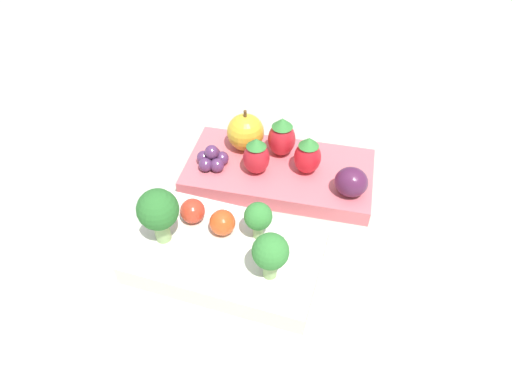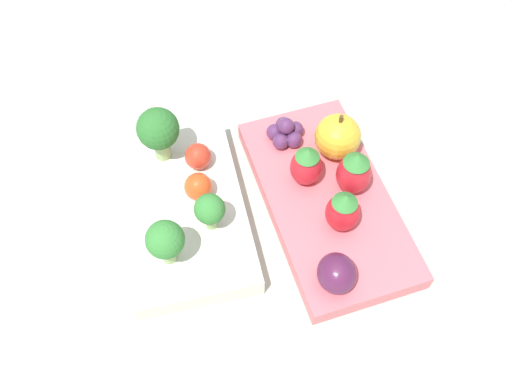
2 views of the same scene
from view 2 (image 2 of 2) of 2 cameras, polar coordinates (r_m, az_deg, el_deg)
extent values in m
plane|color=#ADB7A3|center=(0.57, -0.03, -1.49)|extent=(4.00, 4.00, 0.00)
cube|color=silver|center=(0.56, -7.23, -1.98)|extent=(0.20, 0.13, 0.02)
cube|color=#DB6670|center=(0.57, 7.09, -0.57)|extent=(0.24, 0.15, 0.02)
cylinder|color=#93B770|center=(0.53, -4.51, -2.56)|extent=(0.01, 0.01, 0.02)
sphere|color=#388438|center=(0.51, -4.66, -1.41)|extent=(0.03, 0.03, 0.03)
cylinder|color=#93B770|center=(0.52, -8.72, -5.73)|extent=(0.01, 0.01, 0.02)
sphere|color=#388438|center=(0.49, -9.09, -4.42)|extent=(0.03, 0.03, 0.03)
cylinder|color=#93B770|center=(0.58, -9.36, 4.68)|extent=(0.02, 0.02, 0.02)
sphere|color=#2D702D|center=(0.55, -9.78, 6.55)|extent=(0.04, 0.04, 0.04)
sphere|color=red|center=(0.57, -5.82, 3.88)|extent=(0.03, 0.03, 0.03)
sphere|color=#DB4C1E|center=(0.54, -5.80, 0.84)|extent=(0.03, 0.03, 0.03)
sphere|color=gold|center=(0.58, 8.16, 5.80)|extent=(0.05, 0.05, 0.05)
cylinder|color=brown|center=(0.56, 8.49, 7.47)|extent=(0.00, 0.00, 0.01)
ellipsoid|color=red|center=(0.53, 8.64, -1.75)|extent=(0.03, 0.03, 0.04)
cone|color=#388438|center=(0.51, 8.97, -0.43)|extent=(0.02, 0.02, 0.01)
ellipsoid|color=red|center=(0.55, 5.03, 2.79)|extent=(0.03, 0.03, 0.04)
cone|color=#388438|center=(0.54, 5.21, 4.19)|extent=(0.02, 0.02, 0.01)
ellipsoid|color=red|center=(0.55, 9.74, 2.06)|extent=(0.03, 0.03, 0.04)
cone|color=#388438|center=(0.53, 10.12, 3.55)|extent=(0.03, 0.03, 0.01)
ellipsoid|color=#511E42|center=(0.50, 8.07, -7.77)|extent=(0.04, 0.03, 0.03)
sphere|color=#562D5B|center=(0.60, 2.77, 7.03)|extent=(0.02, 0.02, 0.02)
sphere|color=#562D5B|center=(0.59, 1.86, 6.32)|extent=(0.02, 0.02, 0.02)
sphere|color=#562D5B|center=(0.59, 2.48, 5.39)|extent=(0.02, 0.02, 0.02)
sphere|color=#562D5B|center=(0.59, 3.79, 5.55)|extent=(0.02, 0.02, 0.02)
sphere|color=#562D5B|center=(0.60, 3.95, 6.56)|extent=(0.02, 0.02, 0.02)
sphere|color=#562D5B|center=(0.58, 3.02, 6.91)|extent=(0.02, 0.02, 0.02)
camera|label=1|loc=(0.34, -63.98, 5.83)|focal=32.00mm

